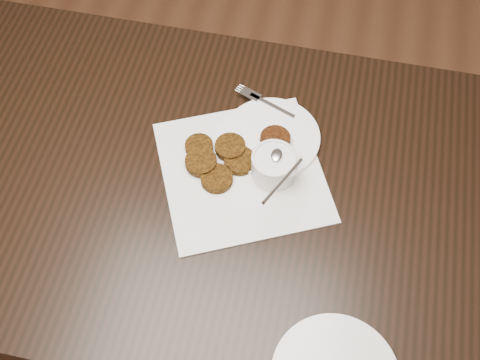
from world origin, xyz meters
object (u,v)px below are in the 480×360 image
napkin (242,172)px  sauce_ramekin (274,157)px  plate_with_patty (272,135)px  table (195,253)px

napkin → sauce_ramekin: 0.09m
plate_with_patty → table: bearing=-139.8°
plate_with_patty → sauce_ramekin: bearing=-77.6°
table → sauce_ramekin: sauce_ramekin is taller
table → napkin: size_ratio=3.99×
table → plate_with_patty: plate_with_patty is taller
table → napkin: (0.12, 0.04, 0.38)m
napkin → plate_with_patty: 0.11m
table → plate_with_patty: (0.16, 0.13, 0.39)m
napkin → plate_with_patty: size_ratio=1.56×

